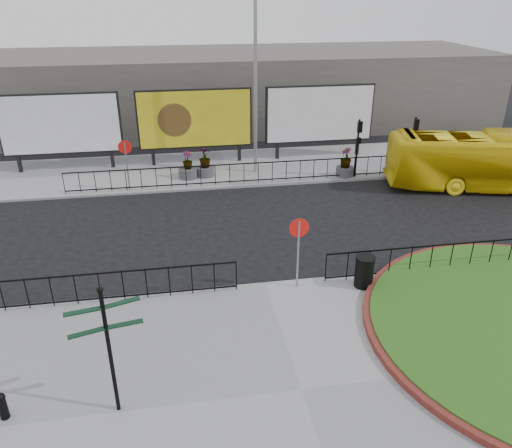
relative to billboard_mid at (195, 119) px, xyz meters
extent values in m
plane|color=black|center=(1.50, -12.97, -2.60)|extent=(90.00, 90.00, 0.00)
cube|color=gray|center=(1.50, -17.97, -2.54)|extent=(30.00, 10.00, 0.12)
cube|color=gray|center=(1.50, -0.97, -2.54)|extent=(44.00, 6.00, 0.12)
cylinder|color=gray|center=(-3.50, -3.57, -1.28)|extent=(0.07, 0.07, 2.40)
cylinder|color=red|center=(-3.50, -3.57, -0.33)|extent=(0.64, 0.03, 0.64)
cylinder|color=white|center=(-3.50, -3.55, -0.33)|extent=(0.50, 0.03, 0.50)
cylinder|color=gray|center=(2.50, -13.37, -1.28)|extent=(0.07, 0.07, 2.40)
cylinder|color=red|center=(2.50, -13.37, -0.33)|extent=(0.64, 0.03, 0.64)
cylinder|color=white|center=(2.50, -13.35, -0.33)|extent=(0.50, 0.03, 0.50)
cube|color=black|center=(-9.40, 0.03, -1.98)|extent=(0.18, 0.18, 1.00)
cube|color=black|center=(-4.60, 0.03, -1.98)|extent=(0.18, 0.18, 1.00)
cube|color=black|center=(-7.00, 0.03, 0.02)|extent=(6.20, 0.25, 3.20)
cube|color=white|center=(-7.00, -0.13, 0.02)|extent=(6.00, 0.06, 3.00)
cube|color=black|center=(-2.40, 0.03, -1.98)|extent=(0.18, 0.18, 1.00)
cube|color=black|center=(2.40, 0.03, -1.98)|extent=(0.18, 0.18, 1.00)
cube|color=black|center=(0.00, 0.03, 0.02)|extent=(6.20, 0.25, 3.20)
cube|color=yellow|center=(0.00, -0.13, 0.02)|extent=(6.00, 0.06, 3.00)
cube|color=black|center=(4.60, 0.03, -1.98)|extent=(0.18, 0.18, 1.00)
cube|color=black|center=(9.40, 0.03, -1.98)|extent=(0.18, 0.18, 1.00)
cube|color=black|center=(7.00, 0.03, 0.02)|extent=(6.20, 0.25, 3.20)
cube|color=white|center=(7.00, -0.13, 0.02)|extent=(6.00, 0.06, 3.00)
cylinder|color=gray|center=(3.00, -1.97, 2.02)|extent=(0.18, 0.18, 9.00)
cylinder|color=black|center=(8.00, -3.57, -0.98)|extent=(0.10, 0.10, 3.00)
cube|color=black|center=(8.00, -3.69, 0.17)|extent=(0.22, 0.18, 0.55)
cube|color=black|center=(8.00, -3.69, -0.53)|extent=(0.20, 0.16, 0.30)
cylinder|color=black|center=(11.00, -3.57, -0.98)|extent=(0.10, 0.10, 3.00)
cube|color=black|center=(11.00, -3.69, 0.17)|extent=(0.22, 0.18, 0.55)
cube|color=black|center=(11.00, -3.69, -0.53)|extent=(0.20, 0.16, 0.30)
cube|color=#5E5B52|center=(1.50, 9.03, -0.10)|extent=(40.00, 10.00, 5.00)
cylinder|color=black|center=(-2.90, -17.87, -0.84)|extent=(0.09, 0.09, 3.27)
sphere|color=black|center=(-2.90, -17.87, 0.84)|extent=(0.14, 0.14, 0.14)
cube|color=black|center=(-3.31, -17.94, 0.40)|extent=(0.78, 0.27, 0.03)
cube|color=black|center=(-2.52, -17.74, 0.40)|extent=(0.77, 0.38, 0.03)
cube|color=black|center=(-3.30, -17.98, -0.12)|extent=(0.78, 0.34, 0.03)
cube|color=black|center=(-2.50, -17.80, -0.12)|extent=(0.78, 0.27, 0.03)
cylinder|color=black|center=(-5.47, -17.70, -2.19)|extent=(0.21, 0.21, 0.58)
sphere|color=black|center=(-5.47, -17.70, -1.88)|extent=(0.23, 0.23, 0.23)
cylinder|color=black|center=(4.68, -13.71, -1.97)|extent=(0.61, 0.61, 1.02)
cylinder|color=black|center=(4.68, -13.71, -1.42)|extent=(0.66, 0.66, 0.07)
imported|color=yellow|center=(14.09, -5.99, -1.19)|extent=(10.35, 4.61, 2.81)
cylinder|color=#4C4C4F|center=(-0.60, -2.35, -2.23)|extent=(0.97, 0.97, 0.50)
imported|color=#1D4D14|center=(-0.60, -2.35, -1.52)|extent=(0.70, 0.70, 0.91)
cylinder|color=#4C4C4F|center=(0.30, -2.22, -2.24)|extent=(0.92, 0.92, 0.48)
imported|color=#1D4D14|center=(0.30, -2.22, -1.47)|extent=(0.74, 0.74, 1.06)
cylinder|color=#4C4C4F|center=(7.50, -3.42, -2.24)|extent=(0.92, 0.92, 0.48)
imported|color=#1D4D14|center=(7.50, -3.42, -1.48)|extent=(0.71, 0.71, 1.05)
camera|label=1|loc=(-1.15, -27.00, 6.53)|focal=35.00mm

